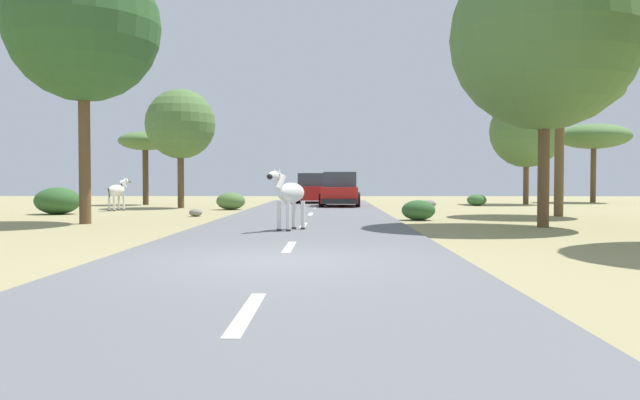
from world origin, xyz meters
TOP-DOWN VIEW (x-y plane):
  - ground_plane at (0.00, 0.00)m, footprint 90.00×90.00m
  - road at (0.08, 0.00)m, footprint 6.00×64.00m
  - lane_markings at (0.08, -1.00)m, footprint 0.16×56.00m
  - zebra_0 at (-0.20, 6.10)m, footprint 1.04×1.56m
  - zebra_2 at (-8.70, 17.71)m, footprint 0.74×1.55m
  - car_0 at (1.34, 21.92)m, footprint 2.15×4.40m
  - car_1 at (-0.26, 26.96)m, footprint 2.07×4.36m
  - tree_0 at (-6.76, 9.18)m, footprint 4.70×4.70m
  - tree_1 at (-6.53, 20.47)m, footprint 3.41×3.41m
  - tree_2 at (11.99, 25.69)m, footprint 4.13×4.13m
  - tree_3 at (9.44, 13.55)m, footprint 4.54×4.54m
  - tree_4 at (-9.49, 24.52)m, footprint 2.94×2.94m
  - tree_5 at (6.98, 7.98)m, footprint 5.37×5.37m
  - tree_6 at (17.08, 28.78)m, footprint 4.39×4.39m
  - bush_0 at (-10.08, 14.68)m, footprint 1.80×1.62m
  - bush_1 at (3.84, 11.12)m, footprint 1.14×1.02m
  - bush_2 at (8.70, 23.57)m, footprint 1.04×0.94m
  - bush_4 at (-3.78, 18.75)m, footprint 1.33×1.20m
  - rock_0 at (5.78, 21.30)m, footprint 0.75×0.63m
  - rock_1 at (-4.21, 13.26)m, footprint 0.50×0.52m

SIDE VIEW (x-z plane):
  - ground_plane at x=0.00m, z-range 0.00..0.00m
  - road at x=0.08m, z-range 0.00..0.05m
  - lane_markings at x=0.08m, z-range 0.05..0.06m
  - rock_1 at x=-4.21m, z-range 0.00..0.29m
  - rock_0 at x=5.78m, z-range 0.00..0.39m
  - bush_2 at x=8.70m, z-range 0.00..0.62m
  - bush_1 at x=3.84m, z-range 0.00..0.68m
  - bush_4 at x=-3.78m, z-range 0.00..0.80m
  - bush_0 at x=-10.08m, z-range 0.00..1.08m
  - car_0 at x=1.34m, z-range -0.02..1.72m
  - car_1 at x=-0.26m, z-range -0.02..1.72m
  - zebra_2 at x=-8.70m, z-range 0.15..1.65m
  - zebra_0 at x=-0.20m, z-range 0.20..1.80m
  - tree_4 at x=-9.49m, z-range 1.46..5.54m
  - tree_6 at x=17.08m, z-range 1.63..6.50m
  - tree_1 at x=-6.53m, z-range 1.20..7.04m
  - tree_2 at x=11.99m, z-range 1.04..7.28m
  - tree_3 at x=9.44m, z-range 1.91..7.39m
  - tree_5 at x=6.98m, z-range 1.39..9.55m
  - tree_0 at x=-6.76m, z-range 1.87..10.36m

